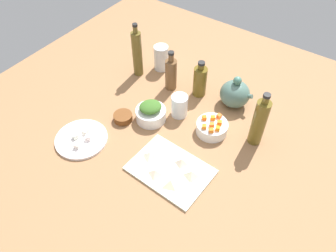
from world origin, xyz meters
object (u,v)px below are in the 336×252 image
at_px(teapot, 235,94).
at_px(drinking_glass_1, 179,106).
at_px(bowl_small_side, 123,117).
at_px(bottle_0, 171,74).
at_px(plate_tofu, 81,139).
at_px(bottle_3, 259,122).
at_px(bottle_1, 200,81).
at_px(bottle_2, 137,53).
at_px(cutting_board, 170,170).
at_px(bowl_greens, 151,115).
at_px(bowl_carrots, 212,128).
at_px(drinking_glass_0, 161,58).

bearing_deg(teapot, drinking_glass_1, -130.18).
relative_size(bowl_small_side, bottle_0, 0.41).
bearing_deg(plate_tofu, bottle_3, 34.69).
distance_m(bottle_1, bottle_3, 0.37).
height_order(bottle_2, bottle_3, bottle_2).
relative_size(cutting_board, drinking_glass_1, 2.91).
bearing_deg(bottle_3, bowl_greens, -161.04).
bearing_deg(bowl_carrots, bowl_greens, -161.02).
distance_m(bowl_greens, bowl_carrots, 0.28).
xyz_separation_m(cutting_board, bottle_2, (-0.48, 0.41, 0.12)).
relative_size(plate_tofu, bowl_small_side, 2.63).
distance_m(bowl_carrots, drinking_glass_0, 0.50).
bearing_deg(plate_tofu, bowl_carrots, 39.79).
xyz_separation_m(bottle_1, drinking_glass_1, (-0.00, -0.17, -0.03)).
relative_size(plate_tofu, bowl_greens, 1.65).
distance_m(bowl_small_side, bottle_2, 0.35).
relative_size(bowl_greens, bottle_2, 0.47).
relative_size(bottle_2, bottle_3, 1.08).
height_order(bottle_1, bottle_3, bottle_3).
relative_size(teapot, bottle_0, 0.77).
relative_size(teapot, drinking_glass_0, 1.20).
height_order(teapot, bottle_2, bottle_2).
bearing_deg(bottle_1, plate_tofu, -115.39).
distance_m(cutting_board, bottle_3, 0.40).
xyz_separation_m(bowl_greens, bowl_carrots, (0.26, 0.09, -0.00)).
xyz_separation_m(bottle_2, bottle_3, (0.68, -0.08, -0.01)).
distance_m(bottle_0, bottle_3, 0.49).
bearing_deg(plate_tofu, bottle_0, 76.71).
relative_size(bowl_greens, bottle_1, 0.72).
bearing_deg(teapot, bottle_3, -40.66).
distance_m(bowl_small_side, bottle_0, 0.32).
xyz_separation_m(cutting_board, plate_tofu, (-0.40, -0.09, 0.00)).
distance_m(cutting_board, bowl_carrots, 0.27).
bearing_deg(bottle_0, cutting_board, -55.65).
distance_m(plate_tofu, bottle_2, 0.52).
distance_m(bowl_greens, bottle_1, 0.29).
relative_size(bottle_2, drinking_glass_0, 2.14).
distance_m(teapot, bottle_1, 0.17).
distance_m(bottle_3, drinking_glass_1, 0.36).
height_order(bowl_small_side, teapot, teapot).
distance_m(bottle_1, bottle_2, 0.34).
relative_size(bottle_0, bottle_1, 1.12).
bearing_deg(bottle_1, drinking_glass_0, 167.74).
xyz_separation_m(cutting_board, drinking_glass_1, (-0.14, 0.28, 0.05)).
distance_m(plate_tofu, drinking_glass_1, 0.45).
xyz_separation_m(bowl_greens, bowl_small_side, (-0.10, -0.07, -0.01)).
bearing_deg(bowl_small_side, drinking_glass_0, 100.98).
distance_m(bowl_greens, bowl_small_side, 0.13).
bearing_deg(drinking_glass_0, drinking_glass_1, -40.92).
distance_m(bowl_carrots, bottle_1, 0.26).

